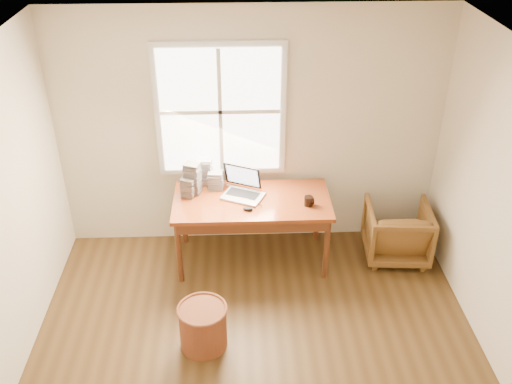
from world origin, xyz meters
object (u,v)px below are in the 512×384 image
laptop (243,184)px  coffee_mug (309,201)px  armchair (397,232)px  desk (252,201)px  cd_stack_a (205,172)px  wicker_stool (203,327)px

laptop → coffee_mug: 0.69m
armchair → coffee_mug: (-0.99, -0.13, 0.49)m
armchair → coffee_mug: 1.11m
desk → cd_stack_a: bearing=144.6°
laptop → cd_stack_a: 0.49m
desk → coffee_mug: coffee_mug is taller
wicker_stool → cd_stack_a: 1.73m
coffee_mug → cd_stack_a: 1.15m
desk → armchair: desk is taller
desk → coffee_mug: size_ratio=16.20×
laptop → cd_stack_a: laptop is taller
desk → wicker_stool: bearing=-110.9°
desk → coffee_mug: 0.58m
laptop → coffee_mug: bearing=9.3°
coffee_mug → armchair: bearing=15.9°
armchair → laptop: laptop is taller
laptop → wicker_stool: bearing=-81.7°
desk → armchair: bearing=0.0°
coffee_mug → cd_stack_a: bearing=163.6°
desk → laptop: 0.21m
laptop → cd_stack_a: bearing=167.9°
armchair → laptop: 1.75m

